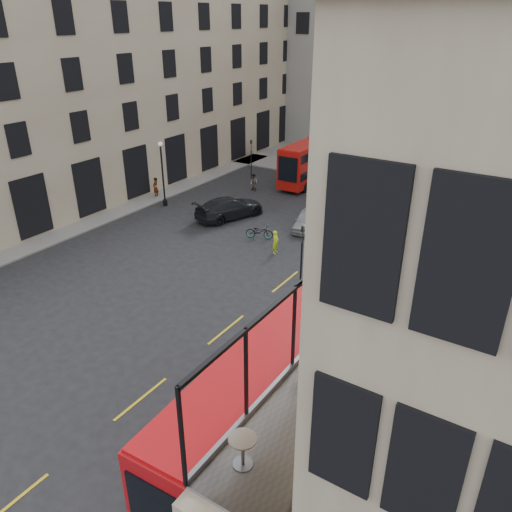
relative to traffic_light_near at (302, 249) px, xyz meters
The scene contains 31 objects.
ground 12.28m from the traffic_light_near, 85.24° to the right, with size 140.00×140.00×0.00m, color black.
host_building_main 17.11m from the traffic_light_near, 47.61° to the right, with size 7.26×11.40×15.10m.
host_frontage 14.15m from the traffic_light_near, 57.99° to the right, with size 3.00×11.00×4.50m, color beige.
cafe_floor 14.31m from the traffic_light_near, 57.99° to the right, with size 3.00×10.00×0.10m, color slate.
building_left 28.61m from the traffic_light_near, 162.87° to the left, with size 14.60×50.60×22.00m.
gateway 36.87m from the traffic_light_near, 96.34° to the left, with size 35.00×10.60×18.00m.
pavement_far 26.58m from the traffic_light_near, 100.89° to the left, with size 40.00×12.00×0.12m, color slate.
pavement_left 21.13m from the traffic_light_near, behind, with size 8.00×48.00×0.12m, color slate.
traffic_light_near is the anchor object (origin of this frame).
traffic_light_far 21.26m from the traffic_light_near, 131.19° to the left, with size 0.16×0.20×3.80m.
street_lamp_a 17.09m from the traffic_light_near, 159.44° to the left, with size 0.36×0.36×5.33m.
street_lamp_b 22.56m from the traffic_light_near, 102.80° to the left, with size 0.36×0.36×5.33m.
bus_near 12.49m from the traffic_light_near, 68.87° to the right, with size 2.84×10.50×4.15m.
bus_far 20.77m from the traffic_light_near, 115.31° to the left, with size 2.43×9.86×3.92m.
car_a 8.99m from the traffic_light_near, 115.70° to the left, with size 1.53×3.79×1.29m, color gray.
car_b 15.93m from the traffic_light_near, 105.59° to the left, with size 1.55×4.45×1.47m, color #AC0A13.
car_c 12.06m from the traffic_light_near, 145.91° to the left, with size 2.29×5.64×1.64m, color black.
bicycle 7.60m from the traffic_light_near, 141.56° to the left, with size 0.67×1.93×1.02m, color gray.
cyclist 5.01m from the traffic_light_near, 138.86° to the left, with size 0.58×0.38×1.59m, color #D5F81A.
pedestrian_a 17.84m from the traffic_light_near, 131.97° to the left, with size 0.75×0.58×1.53m, color gray.
pedestrian_b 22.90m from the traffic_light_near, 100.56° to the left, with size 1.15×0.66×1.78m, color gray.
pedestrian_c 18.44m from the traffic_light_near, 87.70° to the left, with size 1.08×0.45×1.84m, color gray.
pedestrian_d 17.47m from the traffic_light_near, 69.38° to the left, with size 0.89×0.58×1.83m, color gray.
pedestrian_e 19.40m from the traffic_light_near, 158.58° to the left, with size 0.65×0.43×1.79m, color gray.
cafe_table_near 17.40m from the traffic_light_near, 66.81° to the right, with size 0.68×0.68×0.85m.
cafe_table_mid 13.71m from the traffic_light_near, 61.40° to the right, with size 0.55×0.55×0.69m.
cafe_table_far 11.18m from the traffic_light_near, 52.44° to the right, with size 0.65×0.65×0.81m.
cafe_chair_a 18.17m from the traffic_light_near, 61.66° to the right, with size 0.58×0.58×0.96m.
cafe_chair_b 15.50m from the traffic_light_near, 57.18° to the right, with size 0.45×0.45×0.76m.
cafe_chair_c 14.21m from the traffic_light_near, 54.24° to the right, with size 0.43×0.43×0.83m.
cafe_chair_d 12.56m from the traffic_light_near, 47.64° to the right, with size 0.44×0.44×0.85m.
Camera 1 is at (10.70, -10.84, 14.35)m, focal length 35.00 mm.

